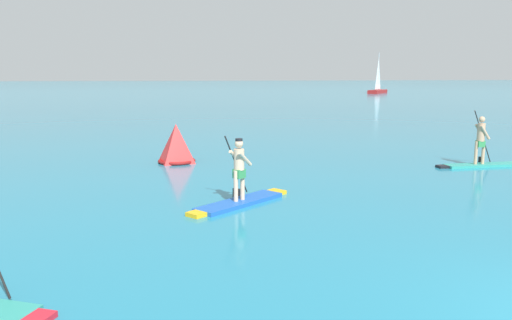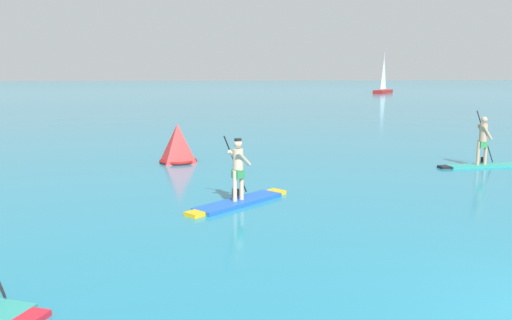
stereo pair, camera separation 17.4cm
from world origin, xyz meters
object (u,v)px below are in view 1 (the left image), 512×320
Objects in this scene: race_marker_buoy at (176,145)px; sailboat_right_horizon at (378,88)px; paddleboarder_far_right at (483,155)px; paddleboarder_mid_center at (240,190)px.

race_marker_buoy is 0.24× the size of sailboat_right_horizon.
paddleboarder_far_right is 10.91m from race_marker_buoy.
sailboat_right_horizon reaches higher than paddleboarder_mid_center.
paddleboarder_mid_center is at bearing -77.12° from race_marker_buoy.
paddleboarder_far_right is (9.14, 3.81, 0.07)m from paddleboarder_mid_center.
paddleboarder_far_right reaches higher than paddleboarder_mid_center.
paddleboarder_mid_center is at bearing -166.62° from sailboat_right_horizon.
paddleboarder_far_right is 0.54× the size of sailboat_right_horizon.
race_marker_buoy is at bearing -169.98° from sailboat_right_horizon.
sailboat_right_horizon is at bearing 61.22° from race_marker_buoy.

